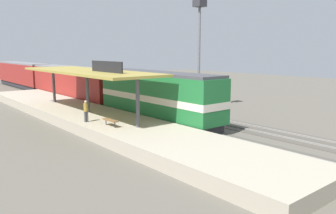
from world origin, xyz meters
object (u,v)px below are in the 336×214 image
(platform_bench, at_px, (110,120))
(locomotive, at_px, (157,96))
(light_mast, at_px, (199,32))
(person_waiting, at_px, (86,110))
(passenger_carriage_rear, at_px, (23,74))
(freight_car, at_px, (129,87))
(passenger_carriage_front, at_px, (72,83))

(platform_bench, distance_m, locomotive, 6.44)
(light_mast, xyz_separation_m, person_waiting, (-14.49, -2.22, -6.54))
(passenger_carriage_rear, bearing_deg, person_waiting, -99.89)
(passenger_carriage_rear, distance_m, person_waiting, 38.92)
(passenger_carriage_rear, xyz_separation_m, freight_car, (4.60, -27.08, -0.34))
(freight_car, height_order, light_mast, light_mast)
(passenger_carriage_front, bearing_deg, light_mast, -63.02)
(platform_bench, relative_size, passenger_carriage_rear, 0.08)
(locomotive, distance_m, person_waiting, 6.72)
(freight_car, height_order, person_waiting, freight_car)
(passenger_carriage_front, height_order, light_mast, light_mast)
(locomotive, bearing_deg, passenger_carriage_rear, 90.00)
(locomotive, distance_m, passenger_carriage_front, 18.00)
(freight_car, bearing_deg, light_mast, -70.51)
(locomotive, relative_size, passenger_carriage_front, 0.72)
(platform_bench, height_order, locomotive, locomotive)
(locomotive, distance_m, light_mast, 10.19)
(passenger_carriage_front, height_order, person_waiting, passenger_carriage_front)
(light_mast, bearing_deg, freight_car, 109.49)
(light_mast, relative_size, person_waiting, 6.84)
(person_waiting, bearing_deg, platform_bench, -74.96)
(locomotive, bearing_deg, passenger_carriage_front, 90.00)
(person_waiting, bearing_deg, passenger_carriage_rear, 80.11)
(freight_car, distance_m, light_mast, 11.55)
(locomotive, xyz_separation_m, passenger_carriage_front, (0.00, 18.00, -0.10))
(platform_bench, relative_size, passenger_carriage_front, 0.08)
(platform_bench, height_order, freight_car, freight_car)
(platform_bench, xyz_separation_m, light_mast, (13.80, 4.77, 7.05))
(passenger_carriage_front, relative_size, freight_car, 1.67)
(passenger_carriage_rear, bearing_deg, light_mast, -77.81)
(platform_bench, relative_size, freight_car, 0.14)
(light_mast, distance_m, person_waiting, 16.05)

